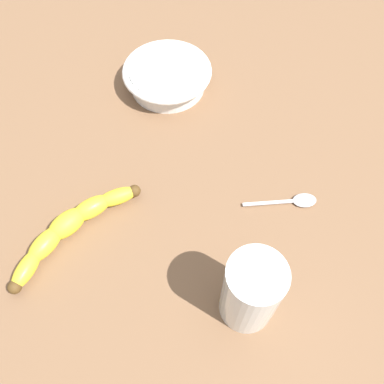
{
  "coord_description": "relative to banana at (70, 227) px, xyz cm",
  "views": [
    {
      "loc": [
        -6.84,
        32.93,
        58.12
      ],
      "look_at": [
        -2.01,
        1.46,
        5.0
      ],
      "focal_mm": 39.14,
      "sensor_mm": 36.0,
      "label": 1
    }
  ],
  "objects": [
    {
      "name": "wooden_tabletop",
      "position": [
        -14.25,
        -9.64,
        -3.17
      ],
      "size": [
        120.0,
        120.0,
        3.0
      ],
      "primitive_type": "cube",
      "color": "brown",
      "rests_on": "ground"
    },
    {
      "name": "banana",
      "position": [
        0.0,
        0.0,
        0.0
      ],
      "size": [
        14.45,
        18.94,
        3.34
      ],
      "rotation": [
        0.0,
        0.0,
        0.94
      ],
      "color": "yellow",
      "rests_on": "wooden_tabletop"
    },
    {
      "name": "smoothie_glass",
      "position": [
        -25.73,
        6.99,
        4.47
      ],
      "size": [
        7.05,
        7.05,
        12.44
      ],
      "color": "silver",
      "rests_on": "wooden_tabletop"
    },
    {
      "name": "ceramic_bowl",
      "position": [
        -8.38,
        -30.86,
        0.86
      ],
      "size": [
        15.66,
        15.66,
        4.21
      ],
      "color": "white",
      "rests_on": "wooden_tabletop"
    },
    {
      "name": "teaspoon",
      "position": [
        -32.45,
        -10.1,
        -1.27
      ],
      "size": [
        11.23,
        4.02,
        0.8
      ],
      "rotation": [
        0.0,
        0.0,
        3.38
      ],
      "color": "silver",
      "rests_on": "wooden_tabletop"
    }
  ]
}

